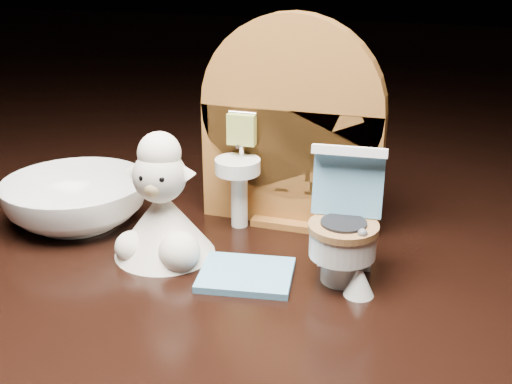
{
  "coord_description": "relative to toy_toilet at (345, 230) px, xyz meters",
  "views": [
    {
      "loc": [
        0.11,
        -0.35,
        0.2
      ],
      "look_at": [
        -0.01,
        0.0,
        0.05
      ],
      "focal_mm": 45.0,
      "sensor_mm": 36.0,
      "label": 1
    }
  ],
  "objects": [
    {
      "name": "ceramic_bowl",
      "position": [
        -0.2,
        0.02,
        -0.01
      ],
      "size": [
        0.11,
        0.11,
        0.03
      ],
      "primitive_type": "imported",
      "rotation": [
        0.0,
        0.0,
        0.05
      ],
      "color": "white",
      "rests_on": "ground"
    },
    {
      "name": "toilet_brush",
      "position": [
        0.01,
        -0.02,
        -0.02
      ],
      "size": [
        0.02,
        0.02,
        0.04
      ],
      "color": "white",
      "rests_on": "ground"
    },
    {
      "name": "backdrop_panel",
      "position": [
        -0.05,
        0.07,
        0.04
      ],
      "size": [
        0.13,
        0.05,
        0.15
      ],
      "color": "#955A24",
      "rests_on": "ground"
    },
    {
      "name": "plush_lamb",
      "position": [
        -0.12,
        -0.01,
        -0.0
      ],
      "size": [
        0.07,
        0.07,
        0.09
      ],
      "rotation": [
        0.0,
        0.0,
        0.13
      ],
      "color": "white",
      "rests_on": "ground"
    },
    {
      "name": "toy_toilet",
      "position": [
        0.0,
        0.0,
        0.0
      ],
      "size": [
        0.04,
        0.06,
        0.08
      ],
      "rotation": [
        0.0,
        0.0,
        0.08
      ],
      "color": "white",
      "rests_on": "ground"
    },
    {
      "name": "bath_mat",
      "position": [
        -0.06,
        -0.02,
        -0.03
      ],
      "size": [
        0.06,
        0.05,
        0.0
      ],
      "primitive_type": "cube",
      "rotation": [
        0.0,
        0.0,
        0.15
      ],
      "color": "#61A3CD",
      "rests_on": "ground"
    }
  ]
}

